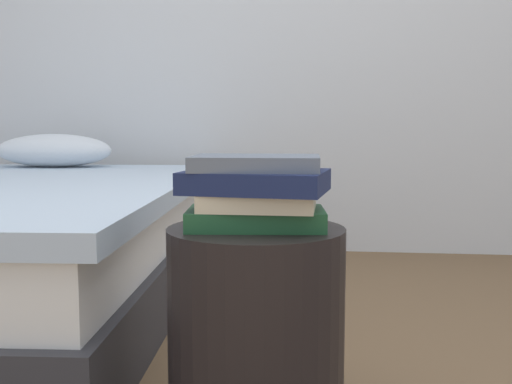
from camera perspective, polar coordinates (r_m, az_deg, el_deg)
name	(u,v)px	position (r m, az deg, el deg)	size (l,w,h in m)	color
wall_back	(299,1)	(3.32, 3.97, 17.29)	(7.00, 0.08, 2.60)	silver
side_table	(256,333)	(1.34, 0.00, -12.93)	(0.37, 0.37, 0.45)	black
book_forest	(258,218)	(1.28, 0.18, -2.46)	(0.28, 0.16, 0.04)	#1E512D
book_cream	(258,201)	(1.26, 0.23, -0.85)	(0.23, 0.16, 0.03)	beige
book_navy	(256,181)	(1.27, -0.02, 1.00)	(0.29, 0.21, 0.04)	#19234C
book_slate	(255,163)	(1.27, -0.09, 2.69)	(0.26, 0.18, 0.03)	slate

